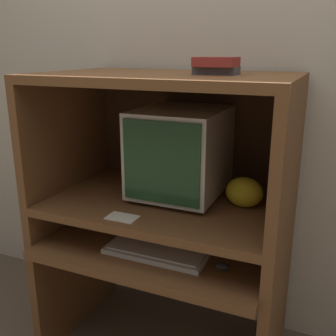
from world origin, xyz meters
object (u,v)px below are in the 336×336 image
object	(u,v)px
crt_monitor	(181,151)
mouse	(222,266)
snack_bag	(244,192)
keyboard	(156,252)
book_stack	(216,65)

from	to	relation	value
crt_monitor	mouse	world-z (taller)	crt_monitor
crt_monitor	snack_bag	size ratio (longest dim) A/B	2.83
crt_monitor	keyboard	size ratio (longest dim) A/B	1.04
mouse	crt_monitor	bearing A→B (deg)	136.50
book_stack	mouse	bearing A→B (deg)	-60.04
crt_monitor	book_stack	distance (m)	0.42
mouse	snack_bag	world-z (taller)	snack_bag
crt_monitor	book_stack	xyz separation A→B (m)	(0.17, -0.08, 0.37)
keyboard	book_stack	distance (m)	0.78
snack_bag	keyboard	bearing A→B (deg)	-141.57
keyboard	book_stack	size ratio (longest dim) A/B	2.61
crt_monitor	keyboard	xyz separation A→B (m)	(-0.00, -0.26, -0.36)
keyboard	crt_monitor	bearing A→B (deg)	89.48
crt_monitor	snack_bag	distance (m)	0.33
keyboard	snack_bag	distance (m)	0.44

